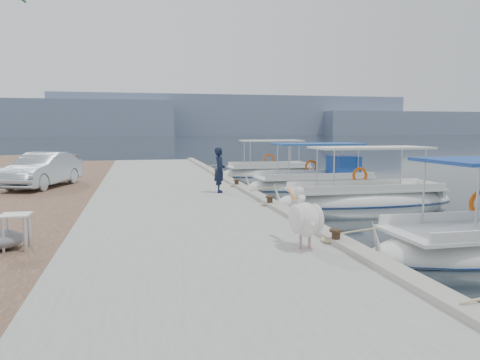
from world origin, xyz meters
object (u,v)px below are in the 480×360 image
fisherman (220,170)px  parked_car (42,170)px  fishing_caique_d (315,184)px  fishing_caique_c (365,200)px  pelican (305,218)px  fishing_caique_e (269,173)px

fisherman → parked_car: 7.64m
fishing_caique_d → parked_car: (-12.48, -0.93, 1.03)m
fishing_caique_c → pelican: (-5.47, -7.95, 1.01)m
fishing_caique_e → fisherman: 11.99m
fishing_caique_d → fishing_caique_c: bearing=-88.3°
fishing_caique_d → pelican: (-5.32, -12.82, 0.94)m
fishing_caique_e → parked_car: (-11.99, -7.58, 1.10)m
fishing_caique_c → fisherman: fishing_caique_c is taller
fishing_caique_d → fishing_caique_e: 6.67m
fishing_caique_c → fishing_caique_e: 11.54m
fisherman → pelican: bearing=-172.8°
fishing_caique_c → fishing_caique_d: same height
pelican → fishing_caique_d: bearing=67.5°
pelican → fishing_caique_c: bearing=55.5°
fishing_caique_d → fisherman: 7.03m
fishing_caique_e → fisherman: fishing_caique_e is taller
fishing_caique_d → pelican: size_ratio=4.53×
fishing_caique_c → pelican: bearing=-124.5°
pelican → parked_car: size_ratio=0.35×
fisherman → fishing_caique_e: bearing=-19.3°
fishing_caique_e → fisherman: size_ratio=3.64×
fishing_caique_e → pelican: fishing_caique_e is taller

